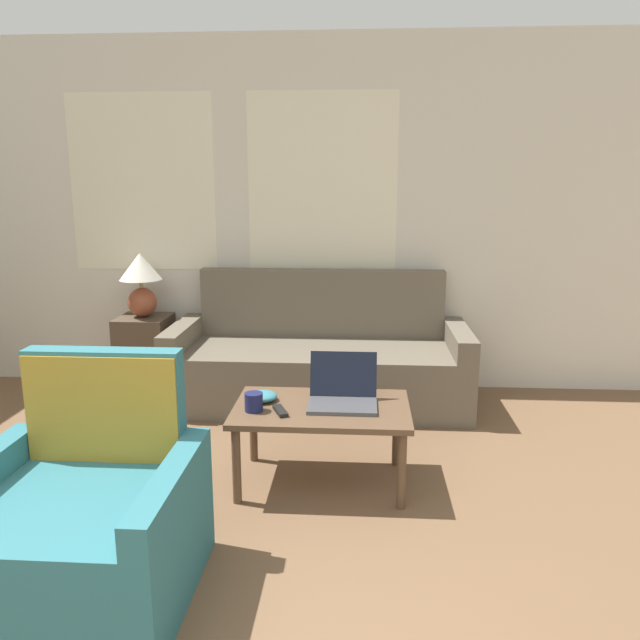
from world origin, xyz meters
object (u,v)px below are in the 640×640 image
Objects in this scene: laptop at (343,394)px; tv_remote at (280,411)px; couch at (320,364)px; snack_bowl at (262,396)px; table_lamp at (141,279)px; coffee_table at (322,415)px; cup_navy at (254,402)px; armchair at (83,526)px.

laptop is 2.27× the size of tv_remote.
laptop is at bearing 25.60° from tv_remote.
snack_bowl is (-0.22, -1.20, 0.18)m from couch.
snack_bowl is (1.10, -1.32, -0.41)m from table_lamp.
coffee_table is at bearing 28.27° from tv_remote.
cup_navy is (-0.24, -1.35, 0.20)m from couch.
laptop reaches higher than cup_navy.
couch is 13.39× the size of snack_bowl.
couch is at bearing 79.61° from snack_bowl.
couch reaches higher than tv_remote.
table_lamp is at bearing 138.62° from laptop.
snack_bowl is at bearing 169.06° from coffee_table.
tv_remote is (-0.10, -1.37, 0.16)m from couch.
laptop reaches higher than tv_remote.
table_lamp is 1.97m from tv_remote.
coffee_table is at bearing -85.59° from couch.
laptop is 0.43m from snack_bowl.
cup_navy reaches higher than coffee_table.
laptop is (0.11, 0.04, 0.11)m from coffee_table.
cup_navy reaches higher than tv_remote.
table_lamp is 2.04m from coffee_table.
couch is 1.26m from laptop.
laptop is 3.72× the size of cup_navy.
couch is 5.93× the size of laptop.
table_lamp reaches higher than cup_navy.
cup_navy is 0.61× the size of snack_bowl.
table_lamp reaches higher than armchair.
armchair is 1.15m from snack_bowl.
coffee_table is 5.83× the size of tv_remote.
table_lamp reaches higher than tv_remote.
tv_remote is (-0.20, -0.11, 0.06)m from coffee_table.
laptop is 2.26× the size of snack_bowl.
armchair is at bearing -121.50° from cup_navy.
table_lamp is (-1.32, 0.12, 0.59)m from couch.
cup_navy is at bearing 172.97° from tv_remote.
couch is 2.33m from armchair.
armchair is 1.07m from tv_remote.
snack_bowl is at bearing 82.65° from cup_navy.
laptop is at bearing -41.38° from table_lamp.
table_lamp is 1.34× the size of laptop.
armchair is 9.40× the size of cup_navy.
snack_bowl is at bearing -100.39° from couch.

